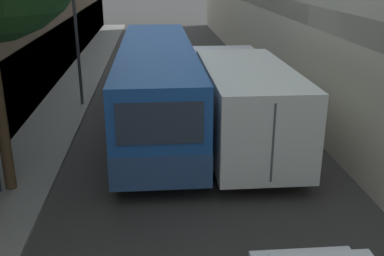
% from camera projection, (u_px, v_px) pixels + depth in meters
% --- Properties ---
extents(ground_plane, '(150.00, 150.00, 0.00)m').
position_uv_depth(ground_plane, '(184.00, 133.00, 15.40)').
color(ground_plane, '#33302D').
extents(sidewalk_left, '(1.98, 60.00, 0.11)m').
position_uv_depth(sidewalk_left, '(45.00, 136.00, 15.01)').
color(sidewalk_left, gray).
rests_on(sidewalk_left, ground_plane).
extents(bus, '(2.44, 11.50, 2.89)m').
position_uv_depth(bus, '(157.00, 84.00, 15.55)').
color(bus, '#1E519E').
rests_on(bus, ground_plane).
extents(box_truck, '(2.42, 8.25, 2.69)m').
position_uv_depth(box_truck, '(240.00, 98.00, 14.07)').
color(box_truck, silver).
rests_on(box_truck, ground_plane).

